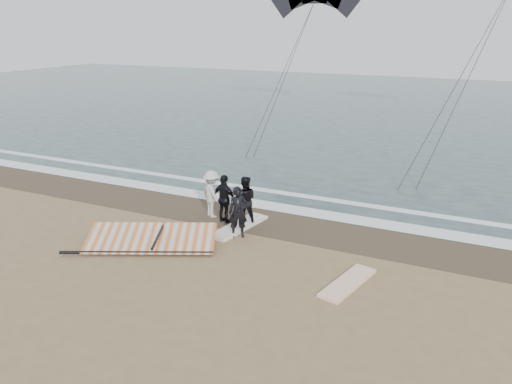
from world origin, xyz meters
TOP-DOWN VIEW (x-y plane):
  - ground at (0.00, 0.00)m, footprint 120.00×120.00m
  - sea at (0.00, 33.00)m, footprint 120.00×54.00m
  - wet_sand at (0.00, 4.50)m, footprint 120.00×2.80m
  - foam_near at (0.00, 5.90)m, footprint 120.00×0.90m
  - foam_far at (0.00, 7.60)m, footprint 120.00×0.45m
  - man_main at (-0.70, 2.77)m, footprint 0.77×0.70m
  - board_white at (3.54, 1.16)m, footprint 1.12×2.35m
  - board_cream at (-1.02, 3.45)m, footprint 1.14×2.69m
  - trio_cluster at (-1.79, 3.89)m, footprint 2.60×1.21m
  - sail_rig at (-2.94, 1.01)m, footprint 4.40×3.41m

SIDE VIEW (x-z plane):
  - ground at x=0.00m, z-range 0.00..0.00m
  - wet_sand at x=0.00m, z-range 0.00..0.01m
  - sea at x=0.00m, z-range 0.00..0.02m
  - foam_near at x=0.00m, z-range 0.02..0.03m
  - foam_far at x=0.00m, z-range 0.02..0.03m
  - board_white at x=3.54m, z-range 0.00..0.09m
  - board_cream at x=-1.02m, z-range 0.00..0.11m
  - sail_rig at x=-2.94m, z-range -0.06..0.46m
  - man_main at x=-0.70m, z-range 0.00..1.76m
  - trio_cluster at x=-1.79m, z-range -0.01..1.78m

